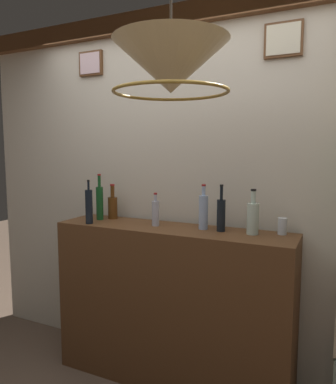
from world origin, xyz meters
The scene contains 11 objects.
panelled_rear_partition centered at (0.00, 1.10, 1.40)m, with size 3.68×0.15×2.64m.
bar_shelf_unit centered at (0.00, 0.82, 0.55)m, with size 1.66×0.39×1.11m, color brown.
liquor_bottle_sherry centered at (-0.61, 0.85, 1.25)m, with size 0.05×0.05×0.35m.
liquor_bottle_tequila centered at (-0.54, 0.93, 1.21)m, with size 0.07×0.07×0.27m.
liquor_bottle_mezcal centered at (-0.13, 0.84, 1.20)m, with size 0.05×0.05×0.23m.
liquor_bottle_scotch centered at (0.34, 0.87, 1.22)m, with size 0.06×0.06×0.31m.
liquor_bottle_rum centered at (0.21, 0.88, 1.23)m, with size 0.06×0.06×0.30m.
liquor_bottle_rye centered at (0.54, 0.87, 1.22)m, with size 0.07×0.07×0.29m.
liquor_bottle_brandy centered at (-0.59, 0.70, 1.24)m, with size 0.05×0.05×0.32m.
glass_tumbler_rocks centered at (0.71, 0.95, 1.16)m, with size 0.06×0.06×0.10m.
pendant_lamp centered at (0.30, 0.18, 2.01)m, with size 0.55×0.55×0.60m.
Camera 1 is at (1.04, -1.39, 1.64)m, focal length 34.29 mm.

